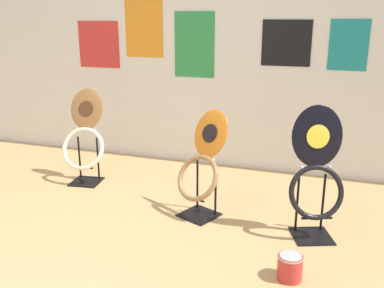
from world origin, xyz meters
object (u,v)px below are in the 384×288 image
(toilet_seat_display_woodgrain, at_px, (85,139))
(toilet_seat_display_jazz_black, at_px, (316,174))
(paint_can, at_px, (290,266))
(toilet_seat_display_orange_sun, at_px, (202,166))

(toilet_seat_display_woodgrain, xyz_separation_m, toilet_seat_display_jazz_black, (2.19, -0.42, 0.05))
(toilet_seat_display_jazz_black, xyz_separation_m, paint_can, (-0.09, -0.61, -0.41))
(toilet_seat_display_jazz_black, bearing_deg, toilet_seat_display_woodgrain, 169.21)
(toilet_seat_display_woodgrain, bearing_deg, toilet_seat_display_orange_sun, -14.28)
(toilet_seat_display_jazz_black, bearing_deg, paint_can, -98.24)
(toilet_seat_display_orange_sun, relative_size, toilet_seat_display_jazz_black, 0.88)
(toilet_seat_display_orange_sun, relative_size, toilet_seat_display_woodgrain, 0.95)
(toilet_seat_display_orange_sun, height_order, toilet_seat_display_woodgrain, toilet_seat_display_woodgrain)
(toilet_seat_display_woodgrain, xyz_separation_m, paint_can, (2.10, -1.03, -0.35))
(toilet_seat_display_orange_sun, bearing_deg, toilet_seat_display_woodgrain, 165.72)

